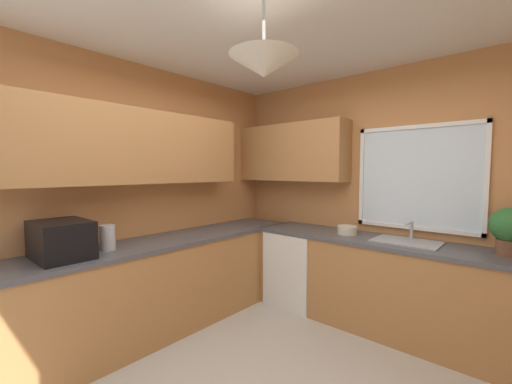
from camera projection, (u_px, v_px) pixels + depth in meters
room_shell at (266, 147)px, 2.55m from camera, size 3.58×3.92×2.71m
counter_run_left at (150, 288)px, 3.01m from camera, size 0.65×3.53×0.90m
counter_run_back at (382, 284)px, 3.13m from camera, size 2.67×0.65×0.90m
dishwasher at (298, 267)px, 3.75m from camera, size 0.60×0.60×0.85m
microwave at (61, 240)px, 2.42m from camera, size 0.48×0.36×0.29m
kettle at (108, 238)px, 2.67m from camera, size 0.12×0.12×0.22m
sink_assembly at (407, 241)px, 2.96m from camera, size 0.58×0.40×0.19m
potted_plant at (509, 228)px, 2.49m from camera, size 0.28×0.28×0.38m
bowl at (347, 230)px, 3.35m from camera, size 0.20×0.20×0.09m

